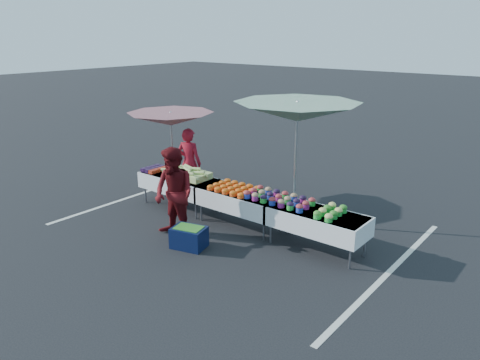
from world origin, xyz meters
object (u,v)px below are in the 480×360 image
Objects in this scene: table_right at (317,220)px; customer at (174,194)px; vendor at (189,163)px; table_center at (240,199)px; umbrella_right at (297,113)px; storage_bin at (189,237)px; umbrella_left at (171,120)px; table_left at (178,182)px.

table_right is 2.75m from customer.
table_right is at bearing 155.69° from vendor.
table_center is 2.09m from umbrella_right.
umbrella_right is 4.20× the size of storage_bin.
vendor is at bearing 118.96° from storage_bin.
umbrella_left reaches higher than vendor.
table_right is 0.63× the size of umbrella_right.
storage_bin is at bearing -39.44° from table_left.
table_center is at bearing 70.35° from storage_bin.
customer reaches higher than storage_bin.
storage_bin is (0.53, -0.17, -0.69)m from customer.
table_right is at bearing 0.00° from table_center.
umbrella_left is 3.05× the size of storage_bin.
table_left is 1.52m from umbrella_left.
vendor is (-0.30, 0.68, 0.26)m from table_left.
table_center is 2.63× the size of storage_bin.
umbrella_left reaches higher than storage_bin.
table_left is 3.60m from table_right.
vendor is (-2.10, 0.68, 0.26)m from table_center.
customer reaches higher than table_center.
storage_bin is (-0.91, -2.19, -2.14)m from umbrella_right.
table_center is 1.10× the size of vendor.
umbrella_right is at bearing 52.35° from storage_bin.
table_left is at bearing 135.10° from customer.
customer is at bearing 113.14° from vendor.
vendor is 2.40× the size of storage_bin.
umbrella_right is (1.44, 2.02, 1.45)m from customer.
storage_bin is (1.99, -2.06, -0.64)m from vendor.
table_left reaches higher than storage_bin.
umbrella_right is (2.90, 0.12, 1.50)m from vendor.
table_left is 2.63× the size of storage_bin.
table_left is 1.10× the size of vendor.
table_left is 1.04× the size of customer.
umbrella_right is at bearing 45.00° from table_center.
table_center is at bearing 180.00° from table_right.
table_right is 4.45m from umbrella_left.
table_center is 1.00× the size of table_right.
table_center is 2.23m from vendor.
table_right reaches higher than storage_bin.
table_center is 1.80m from table_right.
umbrella_right is at bearing 56.06° from customer.
customer is 0.83× the size of umbrella_left.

